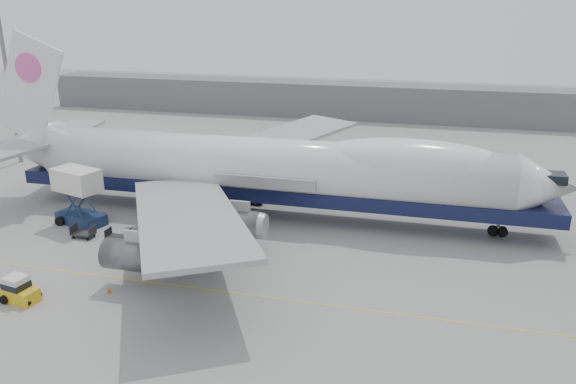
# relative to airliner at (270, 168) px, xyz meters

# --- Properties ---
(ground) EXTENTS (260.00, 260.00, 0.00)m
(ground) POSITION_rel_airliner_xyz_m (-0.64, -12.00, -5.62)
(ground) COLOR gray
(ground) RESTS_ON ground
(apron_line) EXTENTS (60.00, 0.15, 0.01)m
(apron_line) POSITION_rel_airliner_xyz_m (-0.64, -18.00, -5.62)
(apron_line) COLOR gold
(apron_line) RESTS_ON ground
(hangar) EXTENTS (110.00, 8.00, 7.00)m
(hangar) POSITION_rel_airliner_xyz_m (-10.64, 58.00, -2.12)
(hangar) COLOR slate
(hangar) RESTS_ON ground
(floodlight_mast) EXTENTS (2.40, 2.40, 25.43)m
(floodlight_mast) POSITION_rel_airliner_xyz_m (-42.64, 12.00, 8.64)
(floodlight_mast) COLOR slate
(floodlight_mast) RESTS_ON ground
(airliner) EXTENTS (67.00, 55.30, 19.98)m
(airliner) POSITION_rel_airliner_xyz_m (0.00, 0.00, 0.00)
(airliner) COLOR white
(airliner) RESTS_ON ground
(catering_truck) EXTENTS (6.02, 4.89, 6.21)m
(catering_truck) POSITION_rel_airliner_xyz_m (-19.37, -7.48, -2.16)
(catering_truck) COLOR navy
(catering_truck) RESTS_ON ground
(baggage_tug) EXTENTS (3.13, 2.04, 2.12)m
(baggage_tug) POSITION_rel_airliner_xyz_m (-14.53, -23.45, -4.68)
(baggage_tug) COLOR gold
(baggage_tug) RESTS_ON ground
(traffic_cone) EXTENTS (0.37, 0.37, 0.54)m
(traffic_cone) POSITION_rel_airliner_xyz_m (-8.24, -20.55, -5.37)
(traffic_cone) COLOR orange
(traffic_cone) RESTS_ON ground
(dolly_0) EXTENTS (2.30, 1.35, 1.30)m
(dolly_0) POSITION_rel_airliner_xyz_m (-16.96, -10.85, -5.09)
(dolly_0) COLOR #2D2D30
(dolly_0) RESTS_ON ground
(dolly_1) EXTENTS (2.30, 1.35, 1.30)m
(dolly_1) POSITION_rel_airliner_xyz_m (-12.96, -10.85, -5.09)
(dolly_1) COLOR #2D2D30
(dolly_1) RESTS_ON ground
(dolly_2) EXTENTS (2.30, 1.35, 1.30)m
(dolly_2) POSITION_rel_airliner_xyz_m (-8.96, -10.85, -5.09)
(dolly_2) COLOR #2D2D30
(dolly_2) RESTS_ON ground
(dolly_3) EXTENTS (2.30, 1.35, 1.30)m
(dolly_3) POSITION_rel_airliner_xyz_m (-4.97, -10.85, -5.09)
(dolly_3) COLOR #2D2D30
(dolly_3) RESTS_ON ground
(dolly_4) EXTENTS (2.30, 1.35, 1.30)m
(dolly_4) POSITION_rel_airliner_xyz_m (-0.97, -10.85, -5.09)
(dolly_4) COLOR #2D2D30
(dolly_4) RESTS_ON ground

